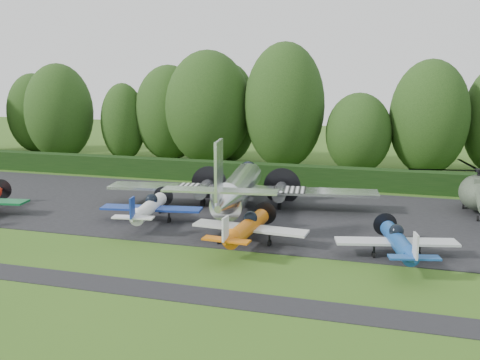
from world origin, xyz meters
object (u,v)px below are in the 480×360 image
(transport_plane, at_px, (237,188))
(light_plane_orange, at_px, (247,227))
(helicopter, at_px, (478,189))
(light_plane_white, at_px, (149,208))
(light_plane_blue, at_px, (398,241))

(transport_plane, xyz_separation_m, light_plane_orange, (2.88, -7.61, -0.74))
(light_plane_orange, relative_size, helicopter, 0.63)
(light_plane_white, bearing_deg, transport_plane, 50.38)
(light_plane_blue, bearing_deg, transport_plane, 160.61)
(transport_plane, distance_m, light_plane_white, 7.13)
(helicopter, bearing_deg, light_plane_blue, -119.27)
(transport_plane, relative_size, light_plane_orange, 2.75)
(transport_plane, distance_m, helicopter, 18.76)
(helicopter, bearing_deg, light_plane_orange, -144.43)
(light_plane_orange, distance_m, helicopter, 19.84)
(transport_plane, relative_size, light_plane_white, 2.78)
(light_plane_orange, height_order, helicopter, helicopter)
(light_plane_blue, bearing_deg, helicopter, 78.55)
(light_plane_orange, relative_size, light_plane_blue, 1.05)
(transport_plane, bearing_deg, light_plane_blue, -25.05)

